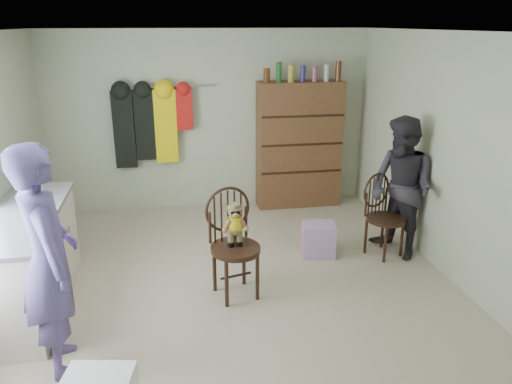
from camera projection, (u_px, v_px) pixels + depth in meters
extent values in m
plane|color=beige|center=(235.00, 287.00, 5.11)|extent=(5.00, 5.00, 0.00)
plane|color=beige|center=(210.00, 121.00, 7.04)|extent=(4.50, 0.00, 4.50)
plane|color=beige|center=(452.00, 159.00, 5.08)|extent=(0.00, 5.00, 5.00)
plane|color=white|center=(232.00, 31.00, 4.30)|extent=(5.00, 5.00, 0.00)
cube|color=silver|center=(28.00, 263.00, 4.65)|extent=(0.60, 1.80, 0.90)
cube|color=slate|center=(20.00, 216.00, 4.49)|extent=(0.64, 1.86, 0.04)
cylinder|color=#99999E|center=(51.00, 274.00, 4.25)|extent=(0.02, 0.02, 0.14)
cylinder|color=#99999E|center=(70.00, 233.00, 5.09)|extent=(0.02, 0.02, 0.14)
cylinder|color=#321D11|center=(235.00, 249.00, 4.81)|extent=(0.58, 0.58, 0.05)
cylinder|color=#321D11|center=(227.00, 284.00, 4.69)|extent=(0.04, 0.04, 0.48)
cylinder|color=#321D11|center=(257.00, 277.00, 4.82)|extent=(0.04, 0.04, 0.48)
cylinder|color=#321D11|center=(215.00, 269.00, 4.98)|extent=(0.04, 0.04, 0.48)
cylinder|color=#321D11|center=(244.00, 263.00, 5.10)|extent=(0.04, 0.04, 0.48)
torus|color=#321D11|center=(227.00, 209.00, 4.86)|extent=(0.46, 0.15, 0.47)
cylinder|color=#321D11|center=(210.00, 228.00, 4.83)|extent=(0.03, 0.03, 0.32)
cylinder|color=#321D11|center=(246.00, 222.00, 4.98)|extent=(0.03, 0.03, 0.32)
cylinder|color=yellow|center=(235.00, 224.00, 4.74)|extent=(0.14, 0.14, 0.13)
cylinder|color=#475128|center=(235.00, 236.00, 4.79)|extent=(0.08, 0.08, 0.20)
sphere|color=#9E7042|center=(235.00, 212.00, 4.70)|extent=(0.12, 0.12, 0.12)
cylinder|color=#475128|center=(235.00, 206.00, 4.69)|extent=(0.11, 0.11, 0.04)
cube|color=black|center=(235.00, 213.00, 4.65)|extent=(0.09, 0.01, 0.02)
cylinder|color=#321D11|center=(386.00, 219.00, 5.69)|extent=(0.56, 0.56, 0.04)
cylinder|color=#321D11|center=(385.00, 245.00, 5.58)|extent=(0.03, 0.03, 0.42)
cylinder|color=#321D11|center=(402.00, 239.00, 5.73)|extent=(0.03, 0.03, 0.42)
cylinder|color=#321D11|center=(366.00, 236.00, 5.80)|extent=(0.03, 0.03, 0.42)
cylinder|color=#321D11|center=(382.00, 231.00, 5.96)|extent=(0.03, 0.03, 0.42)
torus|color=#321D11|center=(376.00, 190.00, 5.72)|extent=(0.38, 0.20, 0.41)
cylinder|color=#321D11|center=(366.00, 205.00, 5.67)|extent=(0.03, 0.03, 0.28)
cylinder|color=#321D11|center=(386.00, 199.00, 5.85)|extent=(0.03, 0.03, 0.28)
cube|color=pink|center=(318.00, 240.00, 5.75)|extent=(0.41, 0.35, 0.39)
imported|color=#554783|center=(49.00, 261.00, 3.68)|extent=(0.63, 0.77, 1.81)
imported|color=#2D2B33|center=(401.00, 188.00, 5.59)|extent=(0.84, 0.94, 1.61)
cube|color=brown|center=(299.00, 145.00, 7.17)|extent=(1.20, 0.38, 1.80)
cube|color=#321D11|center=(302.00, 172.00, 7.11)|extent=(1.16, 0.02, 0.03)
cube|color=#321D11|center=(302.00, 145.00, 6.98)|extent=(1.16, 0.02, 0.03)
cube|color=#321D11|center=(303.00, 116.00, 6.85)|extent=(1.16, 0.02, 0.03)
cylinder|color=#592D14|center=(267.00, 76.00, 6.67)|extent=(0.09, 0.09, 0.19)
cylinder|color=#19591E|center=(279.00, 72.00, 6.69)|extent=(0.08, 0.08, 0.27)
cylinder|color=#A59933|center=(291.00, 74.00, 6.72)|extent=(0.09, 0.09, 0.23)
cylinder|color=navy|center=(303.00, 74.00, 6.75)|extent=(0.07, 0.07, 0.22)
cylinder|color=#8C3F59|center=(315.00, 74.00, 6.78)|extent=(0.09, 0.09, 0.21)
cylinder|color=#B2B2B7|center=(326.00, 73.00, 6.80)|extent=(0.07, 0.07, 0.23)
cylinder|color=#592D14|center=(338.00, 71.00, 6.83)|extent=(0.08, 0.08, 0.27)
cylinder|color=#99999E|center=(180.00, 86.00, 6.75)|extent=(1.00, 0.02, 0.02)
cube|color=black|center=(124.00, 130.00, 6.75)|extent=(0.28, 0.10, 1.05)
cube|color=black|center=(145.00, 125.00, 6.78)|extent=(0.26, 0.10, 0.95)
cube|color=yellow|center=(166.00, 126.00, 6.83)|extent=(0.30, 0.10, 1.00)
cube|color=red|center=(184.00, 109.00, 6.80)|extent=(0.22, 0.10, 0.55)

